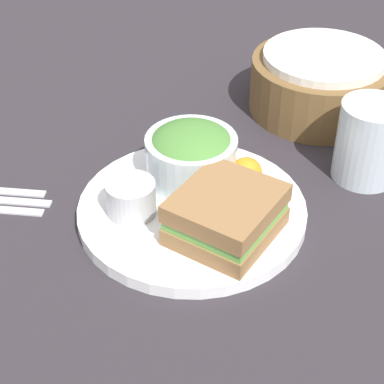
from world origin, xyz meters
The scene contains 8 objects.
ground_plane centered at (0.00, 0.00, 0.00)m, with size 4.00×4.00×0.00m, color #2D282D.
plate centered at (0.00, 0.00, 0.01)m, with size 0.27×0.27×0.02m, color white.
sandwich centered at (0.06, -0.02, 0.04)m, with size 0.11×0.12×0.05m.
salad_bowl centered at (-0.03, 0.05, 0.05)m, with size 0.11×0.11×0.07m.
dressing_cup centered at (-0.06, -0.05, 0.04)m, with size 0.06×0.06×0.04m, color #B7B7BC.
orange_wedge centered at (0.04, 0.07, 0.04)m, with size 0.04×0.04×0.04m, color orange.
drink_glass centered at (0.15, 0.18, 0.05)m, with size 0.08×0.08×0.10m, color silver.
bread_basket centered at (0.04, 0.32, 0.04)m, with size 0.21×0.21×0.09m.
Camera 1 is at (0.30, -0.51, 0.50)m, focal length 60.00 mm.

